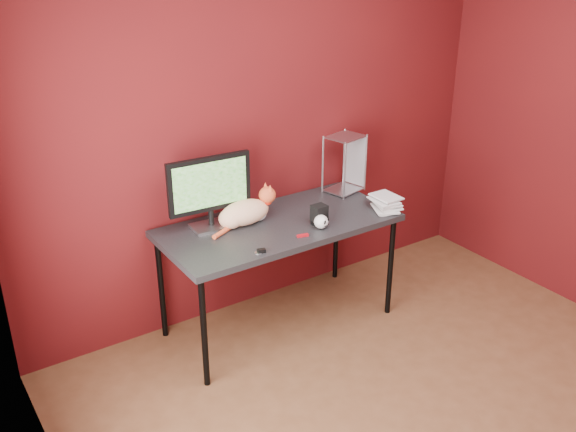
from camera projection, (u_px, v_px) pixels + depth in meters
room at (478, 179)px, 2.79m from camera, size 3.52×3.52×2.61m
desk at (279, 230)px, 4.06m from camera, size 1.50×0.70×0.75m
monitor at (210, 189)px, 3.87m from camera, size 0.53×0.19×0.46m
cat at (245, 212)px, 3.98m from camera, size 0.49×0.19×0.23m
skull_mug at (321, 222)px, 3.94m from camera, size 0.09×0.10×0.09m
speaker at (319, 215)px, 4.00m from camera, size 0.11×0.11×0.12m
book_stack at (379, 138)px, 4.01m from camera, size 0.22×0.24×0.99m
wire_rack at (344, 163)px, 4.44m from camera, size 0.27×0.24×0.41m
pocket_knife at (303, 236)px, 3.85m from camera, size 0.07×0.04×0.01m
black_gadget at (261, 251)px, 3.66m from camera, size 0.05×0.04×0.02m
washer at (258, 253)px, 3.66m from camera, size 0.04×0.04×0.00m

